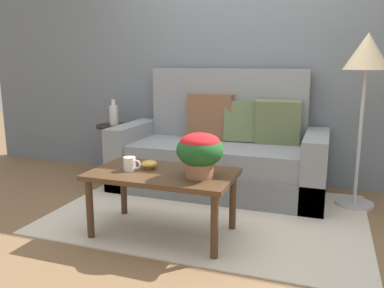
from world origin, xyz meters
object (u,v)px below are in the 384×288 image
at_px(potted_plant, 200,150).
at_px(snack_bowl, 149,164).
at_px(coffee_mug, 130,164).
at_px(table_vase, 114,115).
at_px(couch, 221,154).
at_px(side_table, 114,140).
at_px(floor_lamp, 366,65).
at_px(coffee_table, 163,180).

relative_size(potted_plant, snack_bowl, 2.65).
distance_m(coffee_mug, table_vase, 1.63).
xyz_separation_m(couch, potted_plant, (0.18, -1.21, 0.31)).
bearing_deg(potted_plant, snack_bowl, 169.05).
relative_size(side_table, table_vase, 2.01).
bearing_deg(floor_lamp, side_table, 176.08).
xyz_separation_m(side_table, table_vase, (0.01, 0.00, 0.29)).
relative_size(couch, floor_lamp, 1.36).
bearing_deg(potted_plant, couch, 98.56).
bearing_deg(couch, coffee_mug, -105.85).
height_order(coffee_mug, snack_bowl, coffee_mug).
relative_size(coffee_table, coffee_mug, 7.78).
xyz_separation_m(coffee_table, potted_plant, (0.29, -0.03, 0.25)).
distance_m(coffee_table, potted_plant, 0.38).
distance_m(coffee_table, coffee_mug, 0.26).
relative_size(coffee_table, potted_plant, 3.22).
bearing_deg(table_vase, side_table, -146.88).
bearing_deg(couch, side_table, 174.88).
xyz_separation_m(couch, floor_lamp, (1.25, -0.06, 0.87)).
height_order(couch, coffee_table, couch).
bearing_deg(floor_lamp, couch, 177.30).
bearing_deg(coffee_mug, side_table, 124.69).
bearing_deg(couch, snack_bowl, -101.99).
height_order(coffee_table, side_table, side_table).
xyz_separation_m(couch, coffee_table, (-0.11, -1.17, 0.06)).
xyz_separation_m(coffee_mug, table_vase, (-0.92, 1.34, 0.16)).
height_order(couch, coffee_mug, couch).
bearing_deg(coffee_mug, couch, 74.15).
relative_size(floor_lamp, table_vase, 5.26).
height_order(couch, floor_lamp, floor_lamp).
height_order(side_table, floor_lamp, floor_lamp).
bearing_deg(side_table, snack_bowl, -50.24).
xyz_separation_m(couch, side_table, (-1.27, 0.11, 0.04)).
relative_size(couch, side_table, 3.57).
height_order(coffee_table, snack_bowl, snack_bowl).
xyz_separation_m(side_table, floor_lamp, (2.51, -0.17, 0.84)).
xyz_separation_m(coffee_table, floor_lamp, (1.36, 1.11, 0.81)).
distance_m(coffee_mug, snack_bowl, 0.14).
bearing_deg(side_table, couch, -5.12).
height_order(floor_lamp, potted_plant, floor_lamp).
bearing_deg(coffee_mug, table_vase, 124.42).
relative_size(side_table, coffee_mug, 4.27).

